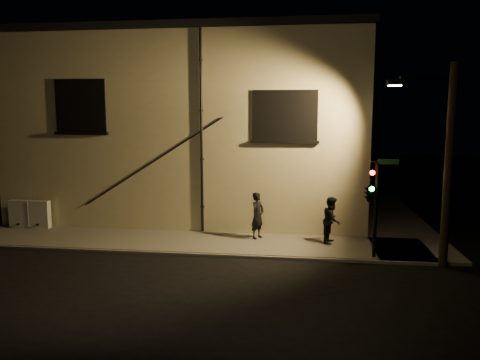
# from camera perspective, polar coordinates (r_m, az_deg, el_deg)

# --- Properties ---
(ground) EXTENTS (90.00, 90.00, 0.00)m
(ground) POSITION_cam_1_polar(r_m,az_deg,el_deg) (16.85, -0.63, -9.38)
(ground) COLOR black
(sidewalk) EXTENTS (21.00, 16.00, 0.12)m
(sidewalk) POSITION_cam_1_polar(r_m,az_deg,el_deg) (20.93, 4.42, -5.77)
(sidewalk) COLOR #66645C
(sidewalk) RESTS_ON ground
(building) EXTENTS (16.20, 12.23, 8.80)m
(building) POSITION_cam_1_polar(r_m,az_deg,el_deg) (25.47, -4.47, 6.56)
(building) COLOR #C7BF8F
(building) RESTS_ON ground
(utility_cabinet) EXTENTS (1.82, 0.31, 1.20)m
(utility_cabinet) POSITION_cam_1_polar(r_m,az_deg,el_deg) (22.43, -24.25, -3.80)
(utility_cabinet) COLOR silver
(utility_cabinet) RESTS_ON sidewalk
(pedestrian_a) EXTENTS (0.72, 0.81, 1.85)m
(pedestrian_a) POSITION_cam_1_polar(r_m,az_deg,el_deg) (18.65, 2.16, -4.35)
(pedestrian_a) COLOR black
(pedestrian_a) RESTS_ON sidewalk
(pedestrian_b) EXTENTS (0.87, 1.01, 1.79)m
(pedestrian_b) POSITION_cam_1_polar(r_m,az_deg,el_deg) (18.37, 11.11, -4.79)
(pedestrian_b) COLOR black
(pedestrian_b) RESTS_ON sidewalk
(traffic_signal) EXTENTS (1.29, 2.02, 3.42)m
(traffic_signal) POSITION_cam_1_polar(r_m,az_deg,el_deg) (16.52, 15.65, -1.40)
(traffic_signal) COLOR black
(traffic_signal) RESTS_ON sidewalk
(streetlamp_pole) EXTENTS (2.01, 1.38, 6.67)m
(streetlamp_pole) POSITION_cam_1_polar(r_m,az_deg,el_deg) (16.62, 23.68, 2.32)
(streetlamp_pole) COLOR black
(streetlamp_pole) RESTS_ON ground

